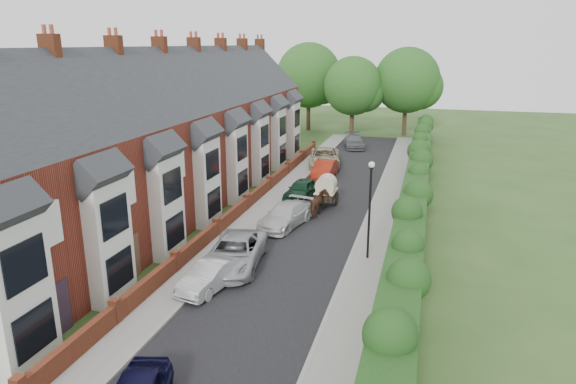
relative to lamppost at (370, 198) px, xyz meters
name	(u,v)px	position (x,y,z in m)	size (l,w,h in m)	color
ground	(282,286)	(-3.40, -4.00, -3.30)	(140.00, 140.00, 0.00)	#2D4C1E
road	(321,212)	(-3.90, 7.00, -3.29)	(6.00, 58.00, 0.02)	black
pavement_hedge_side	(384,216)	(0.20, 7.00, -3.24)	(2.20, 58.00, 0.12)	gray
pavement_house_side	(266,206)	(-7.75, 7.00, -3.24)	(1.70, 58.00, 0.12)	gray
kerb_hedge_side	(368,215)	(-0.85, 7.00, -3.23)	(0.18, 58.00, 0.13)	gray
kerb_house_side	(277,207)	(-6.95, 7.00, -3.23)	(0.18, 58.00, 0.13)	gray
hedge	(415,195)	(2.00, 7.00, -1.70)	(2.10, 58.00, 2.85)	#123B15
terrace_row	(167,140)	(-14.27, 5.98, 1.18)	(9.05, 40.50, 11.50)	maroon
garden_wall_row	(247,203)	(-8.75, 6.00, -2.84)	(0.35, 40.35, 1.10)	brown
lamppost	(370,198)	(0.00, 0.00, 0.00)	(0.32, 0.32, 5.16)	black
tree_far_left	(356,88)	(-6.05, 36.08, 2.41)	(7.14, 6.80, 9.29)	#332316
tree_far_right	(410,82)	(-0.01, 38.08, 3.02)	(7.98, 7.60, 10.31)	#332316
tree_far_back	(312,77)	(-11.99, 39.08, 3.32)	(8.40, 8.00, 10.82)	#332316
car_silver_a	(211,275)	(-6.40, -5.06, -2.66)	(1.35, 3.88, 1.28)	#AAA9AE
car_silver_b	(235,252)	(-6.23, -2.60, -2.54)	(2.50, 5.42, 1.51)	#A6A9AD
car_white	(285,215)	(-5.42, 3.71, -2.62)	(1.91, 4.70, 1.36)	silver
car_green	(301,189)	(-5.89, 9.57, -2.61)	(1.62, 4.02, 1.37)	black
car_red	(325,170)	(-5.47, 15.66, -2.58)	(1.53, 4.37, 1.44)	maroon
car_beige	(325,158)	(-6.33, 19.80, -2.49)	(2.67, 5.78, 1.61)	tan
car_grey	(354,141)	(-5.03, 29.00, -2.61)	(1.93, 4.75, 1.38)	#5C5E64
horse	(319,204)	(-3.83, 6.06, -2.48)	(0.89, 1.94, 1.64)	#462819
horse_cart	(326,189)	(-3.83, 8.15, -2.04)	(1.38, 3.05, 2.20)	black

